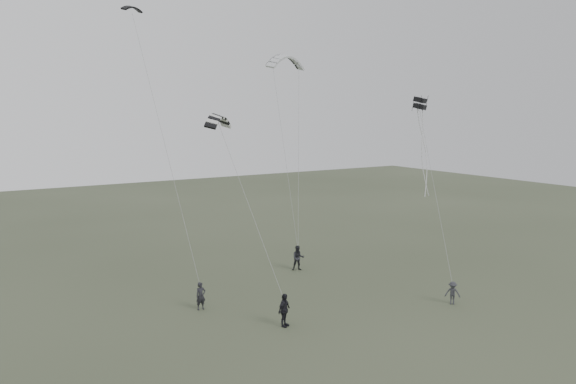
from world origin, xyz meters
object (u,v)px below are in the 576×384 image
kite_dark_small (132,7)px  flyer_center (284,310)px  kite_box (420,103)px  flyer_far (453,293)px  flyer_left (201,296)px  flyer_right (298,258)px  kite_pale_large (286,56)px  kite_striped (218,116)px

kite_dark_small → flyer_center: bearing=-92.9°
kite_box → flyer_far: bearing=-131.1°
flyer_left → flyer_right: (9.91, 4.18, 0.10)m
kite_pale_large → kite_box: kite_pale_large is taller
kite_striped → flyer_left: bearing=157.1°
flyer_left → flyer_far: flyer_left is taller
flyer_left → kite_box: size_ratio=2.30×
flyer_far → flyer_center: bearing=-144.5°
flyer_right → kite_striped: 14.14m
kite_pale_large → kite_striped: bearing=-152.6°
flyer_far → kite_dark_small: (-15.62, 14.16, 18.25)m
kite_dark_small → flyer_right: bearing=-35.8°
flyer_left → kite_pale_large: bearing=37.1°
flyer_center → flyer_far: 11.35m
kite_striped → kite_box: bearing=-58.5°
flyer_right → flyer_center: bearing=-102.4°
flyer_center → flyer_far: size_ratio=1.30×
kite_dark_small → kite_box: (16.83, -9.57, -6.23)m
flyer_center → kite_dark_small: (-4.55, 11.67, 18.03)m
flyer_center → kite_pale_large: 23.14m
flyer_center → kite_striped: size_ratio=0.68×
flyer_left → kite_dark_small: bearing=103.5°
flyer_left → flyer_center: (2.92, -5.12, 0.10)m
flyer_left → kite_striped: kite_striped is taller
kite_striped → kite_box: size_ratio=3.79×
flyer_center → kite_pale_large: kite_pale_large is taller
flyer_center → flyer_right: bearing=25.0°
kite_pale_large → kite_striped: (-10.25, -8.57, -4.85)m
kite_box → flyer_right: bearing=99.9°
kite_pale_large → flyer_right: bearing=-124.5°
flyer_far → kite_dark_small: bearing=-174.0°
kite_dark_small → kite_striped: size_ratio=0.52×
flyer_left → flyer_center: bearing=-60.8°
flyer_left → kite_striped: (1.69, 0.63, 11.04)m
flyer_left → kite_striped: 11.19m
flyer_left → kite_pale_large: 21.90m
kite_striped → kite_pale_large: bearing=-3.5°
flyer_left → kite_dark_small: kite_dark_small is taller
flyer_left → flyer_far: bearing=-29.0°
flyer_center → kite_box: bearing=-18.3°
flyer_center → flyer_far: bearing=-40.7°
flyer_right → kite_box: bearing=-29.1°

